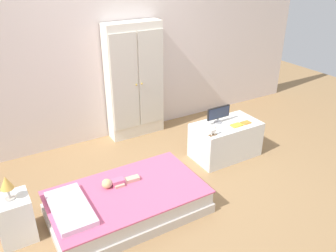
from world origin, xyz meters
The scene contains 13 objects.
ground_plane centered at (0.00, 0.00, -0.01)m, with size 10.00×10.00×0.02m, color #99754C.
back_wall centered at (0.00, 1.57, 1.35)m, with size 6.40×0.05×2.70m, color silver.
bed centered at (-0.61, -0.11, 0.13)m, with size 1.50×0.89×0.26m.
pillow centered at (-1.16, -0.11, 0.28)m, with size 0.32×0.64×0.05m, color silver.
doll centered at (-0.68, 0.04, 0.29)m, with size 0.39×0.14×0.10m.
nightstand centered at (-1.61, 0.08, 0.22)m, with size 0.30×0.30×0.44m, color white.
table_lamp centered at (-1.61, 0.08, 0.60)m, with size 0.11×0.11×0.23m.
wardrobe centered at (0.22, 1.41, 0.79)m, with size 0.77×0.27×1.58m.
tv_stand centered at (0.92, 0.27, 0.23)m, with size 0.83×0.48×0.45m, color silver.
tv_monitor centered at (0.85, 0.36, 0.58)m, with size 0.32×0.10×0.21m.
rocking_horse_toy centered at (0.59, 0.11, 0.51)m, with size 0.10×0.04×0.12m.
book_yellow centered at (0.99, 0.17, 0.46)m, with size 0.14×0.09×0.02m, color gold.
book_orange centered at (1.14, 0.17, 0.46)m, with size 0.12×0.08×0.01m, color orange.
Camera 1 is at (-1.65, -2.66, 2.32)m, focal length 36.84 mm.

